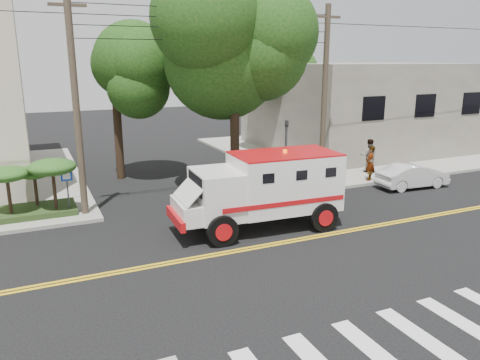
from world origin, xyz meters
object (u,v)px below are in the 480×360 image
armored_truck (265,187)px  pedestrian_a (370,163)px  parked_sedan (412,176)px  pedestrian_b (369,156)px

armored_truck → pedestrian_a: size_ratio=3.57×
armored_truck → pedestrian_a: 9.14m
parked_sedan → pedestrian_b: (-0.20, 3.22, 0.48)m
armored_truck → parked_sedan: size_ratio=1.73×
parked_sedan → pedestrian_b: 3.27m
pedestrian_a → armored_truck: bearing=-19.7°
parked_sedan → pedestrian_a: size_ratio=2.06×
armored_truck → pedestrian_a: (8.28, 3.83, -0.60)m
armored_truck → parked_sedan: (9.64, 2.13, -1.05)m
pedestrian_a → pedestrian_b: bearing=-171.8°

